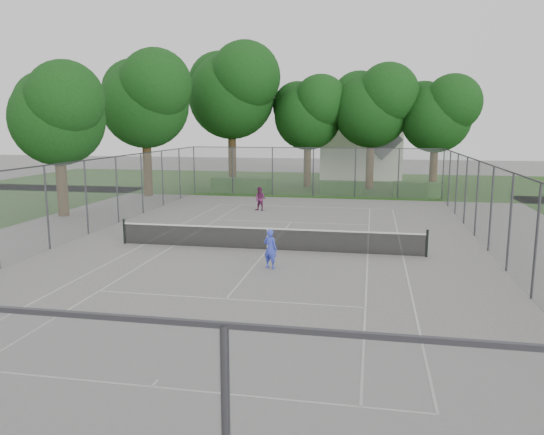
% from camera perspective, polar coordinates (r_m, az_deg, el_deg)
% --- Properties ---
extents(ground, '(120.00, 120.00, 0.00)m').
position_cam_1_polar(ground, '(22.09, -0.48, -3.51)').
color(ground, slate).
rests_on(ground, ground).
extents(grass_far, '(60.00, 20.00, 0.00)m').
position_cam_1_polar(grass_far, '(47.53, 5.63, 3.72)').
color(grass_far, '#204614').
rests_on(grass_far, ground).
extents(court_markings, '(11.03, 23.83, 0.01)m').
position_cam_1_polar(court_markings, '(22.09, -0.48, -3.49)').
color(court_markings, beige).
rests_on(court_markings, ground).
extents(tennis_net, '(12.87, 0.10, 1.10)m').
position_cam_1_polar(tennis_net, '(21.98, -0.49, -2.21)').
color(tennis_net, black).
rests_on(tennis_net, ground).
extents(perimeter_fence, '(18.08, 34.08, 3.52)m').
position_cam_1_polar(perimeter_fence, '(21.74, -0.49, 1.13)').
color(perimeter_fence, '#38383D').
rests_on(perimeter_fence, ground).
extents(tree_far_left, '(8.16, 7.45, 11.73)m').
position_cam_1_polar(tree_far_left, '(44.82, -4.29, 13.69)').
color(tree_far_left, '#382714').
rests_on(tree_far_left, ground).
extents(tree_far_midleft, '(6.34, 5.79, 9.11)m').
position_cam_1_polar(tree_far_midleft, '(44.29, 3.98, 11.40)').
color(tree_far_midleft, '#382714').
rests_on(tree_far_midleft, ground).
extents(tree_far_midright, '(6.85, 6.26, 9.85)m').
position_cam_1_polar(tree_far_midright, '(43.45, 10.80, 11.95)').
color(tree_far_midright, '#382714').
rests_on(tree_far_midright, ground).
extents(tree_far_right, '(6.20, 5.66, 8.91)m').
position_cam_1_polar(tree_far_right, '(43.39, 17.38, 10.82)').
color(tree_far_right, '#382714').
rests_on(tree_far_right, ground).
extents(tree_side_back, '(7.18, 6.56, 10.32)m').
position_cam_1_polar(tree_side_back, '(39.49, -13.46, 12.54)').
color(tree_side_back, '#382714').
rests_on(tree_side_back, ground).
extents(tree_side_front, '(5.95, 5.43, 8.55)m').
position_cam_1_polar(tree_side_front, '(32.09, -22.08, 10.56)').
color(tree_side_front, '#382714').
rests_on(tree_side_front, ground).
extents(hedge_left, '(4.45, 1.33, 1.11)m').
position_cam_1_polar(hedge_left, '(40.66, -3.34, 3.48)').
color(hedge_left, '#224E19').
rests_on(hedge_left, ground).
extents(hedge_mid, '(3.12, 0.89, 0.98)m').
position_cam_1_polar(hedge_mid, '(39.86, 7.46, 3.19)').
color(hedge_mid, '#224E19').
rests_on(hedge_mid, ground).
extents(hedge_right, '(3.33, 1.22, 1.00)m').
position_cam_1_polar(hedge_right, '(40.00, 15.30, 2.96)').
color(hedge_right, '#224E19').
rests_on(hedge_right, ground).
extents(house, '(7.52, 5.83, 9.36)m').
position_cam_1_polar(house, '(52.27, 9.67, 8.34)').
color(house, silver).
rests_on(house, ground).
extents(girl_player, '(0.61, 0.51, 1.44)m').
position_cam_1_polar(girl_player, '(19.18, -0.19, -3.38)').
color(girl_player, blue).
rests_on(girl_player, ground).
extents(woman_player, '(0.82, 0.71, 1.43)m').
position_cam_1_polar(woman_player, '(31.98, -1.28, 2.01)').
color(woman_player, '#702557').
rests_on(woman_player, ground).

